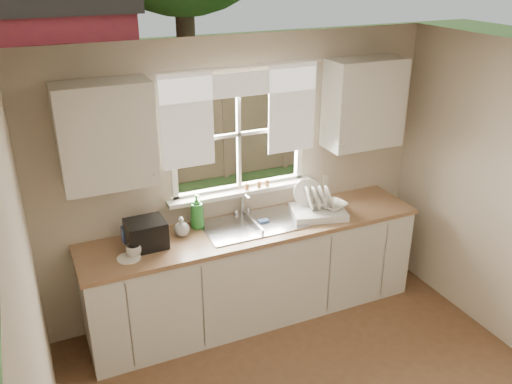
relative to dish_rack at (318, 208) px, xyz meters
name	(u,v)px	position (x,y,z in m)	size (l,w,h in m)	color
room_walls	(377,303)	(-0.61, -1.72, 0.26)	(3.62, 4.02, 2.50)	beige
ceiling	(393,84)	(-0.61, -1.65, 1.52)	(3.60, 4.00, 0.02)	silver
window	(240,153)	(-0.61, 0.35, 0.51)	(1.38, 0.16, 1.06)	white
curtains	(241,104)	(-0.61, 0.30, 0.96)	(1.50, 0.03, 0.81)	white
base_cabinets	(255,273)	(-0.61, 0.03, -0.54)	(3.00, 0.62, 0.87)	silver
countertop	(255,228)	(-0.61, 0.03, -0.09)	(3.04, 0.65, 0.04)	#99704C
upper_cabinet_left	(106,135)	(-1.76, 0.17, 0.87)	(0.70, 0.33, 0.80)	silver
upper_cabinet_right	(364,103)	(0.54, 0.17, 0.87)	(0.70, 0.33, 0.80)	silver
wall_outlet	(325,180)	(0.27, 0.33, 0.10)	(0.08, 0.01, 0.12)	beige
sill_jars	(258,185)	(-0.46, 0.29, 0.20)	(0.24, 0.04, 0.06)	brown
sink	(253,232)	(-0.61, 0.06, -0.14)	(0.88, 0.52, 0.40)	#B7B7BC
dish_rack	(318,208)	(0.00, 0.00, 0.00)	(0.56, 0.48, 0.31)	white
bowl	(333,205)	(0.13, -0.05, 0.02)	(0.23, 0.23, 0.06)	white
soap_bottle_a	(197,211)	(-1.07, 0.21, 0.09)	(0.12, 0.12, 0.32)	#2B8430
soap_bottle_b	(127,231)	(-1.67, 0.22, 0.03)	(0.09, 0.09, 0.20)	#304FB5
soap_bottle_c	(182,226)	(-1.23, 0.13, 0.02)	(0.13, 0.13, 0.17)	beige
saucer	(129,258)	(-1.73, -0.07, -0.06)	(0.18, 0.18, 0.01)	white
cup	(134,251)	(-1.68, -0.04, -0.02)	(0.12, 0.12, 0.10)	beige
black_appliance	(146,234)	(-1.55, 0.07, 0.04)	(0.31, 0.27, 0.23)	black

